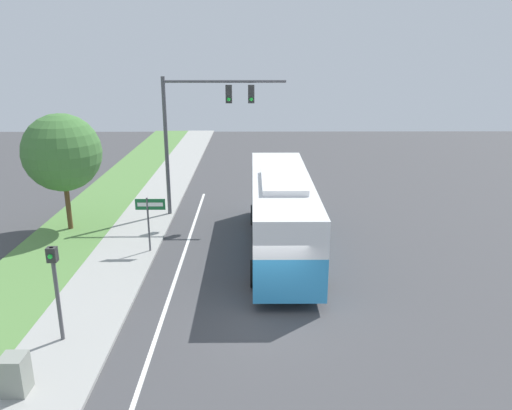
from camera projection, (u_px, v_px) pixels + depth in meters
ground_plane at (270, 317)px, 16.70m from camera, size 80.00×80.00×0.00m
sidewalk at (85, 316)px, 16.63m from camera, size 2.80×80.00×0.12m
lane_divider_near at (163, 317)px, 16.67m from camera, size 0.14×30.00×0.01m
bus at (281, 209)px, 21.64m from camera, size 2.68×11.27×3.55m
signal_gantry at (200, 119)px, 25.44m from camera, size 6.26×0.41×7.31m
pedestrian_signal at (55, 279)px, 14.60m from camera, size 0.28×0.34×3.12m
street_sign at (149, 214)px, 21.42m from camera, size 1.28×0.08×2.54m
utility_cabinet at (15, 374)px, 12.68m from camera, size 0.61×0.62×1.05m
roadside_tree at (62, 153)px, 23.59m from camera, size 3.69×3.69×5.66m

